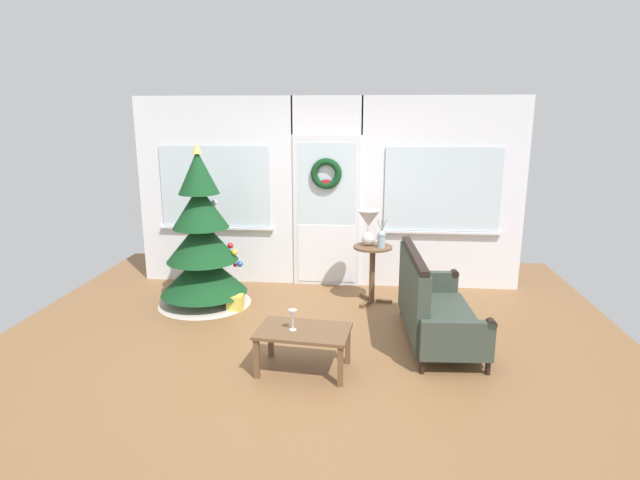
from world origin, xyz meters
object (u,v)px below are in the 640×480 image
(christmas_tree, at_px, (202,248))
(wine_glass, at_px, (293,315))
(coffee_table, at_px, (303,336))
(side_table, at_px, (372,263))
(flower_vase, at_px, (381,238))
(table_lamp, at_px, (368,223))
(gift_box, at_px, (235,303))
(settee_sofa, at_px, (431,306))

(christmas_tree, bearing_deg, wine_glass, -50.54)
(wine_glass, bearing_deg, coffee_table, 10.33)
(side_table, xyz_separation_m, flower_vase, (0.10, -0.06, 0.33))
(wine_glass, bearing_deg, side_table, 68.66)
(table_lamp, relative_size, flower_vase, 1.26)
(christmas_tree, distance_m, side_table, 2.11)
(christmas_tree, distance_m, gift_box, 0.79)
(christmas_tree, bearing_deg, side_table, 6.12)
(coffee_table, relative_size, gift_box, 4.77)
(table_lamp, relative_size, gift_box, 2.36)
(table_lamp, relative_size, wine_glass, 2.26)
(gift_box, bearing_deg, wine_glass, -57.69)
(christmas_tree, relative_size, flower_vase, 5.67)
(table_lamp, bearing_deg, christmas_tree, -172.59)
(coffee_table, distance_m, wine_glass, 0.22)
(side_table, xyz_separation_m, coffee_table, (-0.64, -1.85, -0.17))
(christmas_tree, distance_m, flower_vase, 2.20)
(table_lamp, bearing_deg, gift_box, -163.94)
(christmas_tree, relative_size, table_lamp, 4.51)
(table_lamp, distance_m, coffee_table, 2.09)
(side_table, height_order, flower_vase, flower_vase)
(table_lamp, relative_size, coffee_table, 0.49)
(flower_vase, bearing_deg, coffee_table, -112.33)
(christmas_tree, bearing_deg, flower_vase, 4.28)
(coffee_table, bearing_deg, settee_sofa, 32.26)
(christmas_tree, bearing_deg, gift_box, -23.92)
(flower_vase, distance_m, coffee_table, 2.00)
(gift_box, bearing_deg, flower_vase, 11.55)
(christmas_tree, height_order, settee_sofa, christmas_tree)
(table_lamp, xyz_separation_m, gift_box, (-1.59, -0.46, -0.92))
(flower_vase, bearing_deg, wine_glass, -114.65)
(table_lamp, height_order, wine_glass, table_lamp)
(side_table, distance_m, coffee_table, 1.97)
(settee_sofa, height_order, table_lamp, table_lamp)
(coffee_table, bearing_deg, christmas_tree, 131.66)
(settee_sofa, distance_m, coffee_table, 1.46)
(gift_box, bearing_deg, side_table, 14.21)
(christmas_tree, bearing_deg, coffee_table, -48.34)
(side_table, relative_size, gift_box, 3.92)
(flower_vase, height_order, wine_glass, flower_vase)
(wine_glass, relative_size, gift_box, 1.04)
(gift_box, bearing_deg, coffee_table, -54.80)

